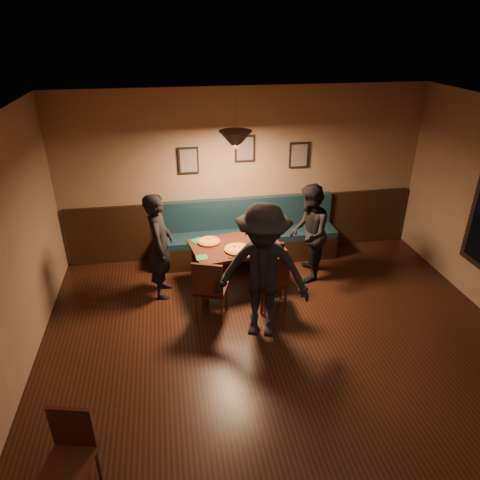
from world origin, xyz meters
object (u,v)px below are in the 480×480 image
at_px(chair_near_left, 211,287).
at_px(cafe_chair_far, 68,462).
at_px(chair_near_right, 272,280).
at_px(tabasco_bottle, 275,241).
at_px(dining_table, 236,265).
at_px(booth_bench, 247,232).
at_px(diner_right, 308,233).
at_px(soda_glass, 282,247).
at_px(diner_left, 160,246).
at_px(diner_front, 263,272).

distance_m(chair_near_left, cafe_chair_far, 2.77).
xyz_separation_m(chair_near_right, tabasco_bottle, (0.17, 0.56, 0.32)).
height_order(dining_table, chair_near_left, chair_near_left).
bearing_deg(tabasco_bottle, dining_table, 171.09).
relative_size(booth_bench, chair_near_left, 3.26).
height_order(booth_bench, chair_near_left, booth_bench).
relative_size(chair_near_left, diner_right, 0.60).
bearing_deg(soda_glass, diner_left, 170.52).
relative_size(chair_near_right, diner_left, 0.56).
distance_m(chair_near_right, cafe_chair_far, 3.36).
xyz_separation_m(chair_near_left, diner_right, (1.58, 0.77, 0.31)).
bearing_deg(diner_front, tabasco_bottle, 87.53).
distance_m(chair_near_left, diner_right, 1.79).
height_order(chair_near_right, diner_right, diner_right).
xyz_separation_m(diner_right, tabasco_bottle, (-0.56, -0.13, -0.01)).
height_order(chair_near_left, soda_glass, chair_near_left).
distance_m(chair_near_right, diner_front, 0.75).
xyz_separation_m(chair_near_left, cafe_chair_far, (-1.45, -2.36, -0.04)).
distance_m(soda_glass, cafe_chair_far, 3.76).
distance_m(dining_table, diner_left, 1.19).
xyz_separation_m(chair_near_right, diner_left, (-1.51, 0.61, 0.35)).
distance_m(diner_left, cafe_chair_far, 3.17).
xyz_separation_m(dining_table, chair_near_left, (-0.46, -0.72, 0.11)).
distance_m(diner_front, cafe_chair_far, 2.84).
height_order(booth_bench, diner_left, diner_left).
bearing_deg(diner_front, diner_right, 70.03).
xyz_separation_m(diner_front, tabasco_bottle, (0.43, 1.08, -0.15)).
bearing_deg(diner_right, chair_near_left, -45.33).
distance_m(booth_bench, diner_left, 1.68).
height_order(diner_left, cafe_chair_far, diner_left).
xyz_separation_m(diner_left, diner_front, (1.25, -1.14, 0.11)).
height_order(diner_front, soda_glass, diner_front).
xyz_separation_m(chair_near_left, diner_left, (-0.65, 0.69, 0.33)).
bearing_deg(chair_near_right, tabasco_bottle, 76.39).
xyz_separation_m(dining_table, diner_left, (-1.11, -0.03, 0.44)).
relative_size(dining_table, chair_near_left, 1.41).
xyz_separation_m(booth_bench, chair_near_right, (0.08, -1.44, -0.06)).
bearing_deg(diner_left, chair_near_left, -130.89).
relative_size(booth_bench, dining_table, 2.31).
relative_size(diner_front, tabasco_bottle, 15.02).
relative_size(diner_front, soda_glass, 12.58).
height_order(booth_bench, cafe_chair_far, booth_bench).
xyz_separation_m(chair_near_right, diner_front, (-0.26, -0.53, 0.46)).
height_order(chair_near_right, tabasco_bottle, chair_near_right).
bearing_deg(soda_glass, tabasco_bottle, 101.40).
bearing_deg(chair_near_right, dining_table, 125.05).
bearing_deg(booth_bench, chair_near_right, -86.87).
relative_size(chair_near_left, tabasco_bottle, 7.67).
relative_size(booth_bench, tabasco_bottle, 24.98).
relative_size(diner_left, diner_right, 1.03).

